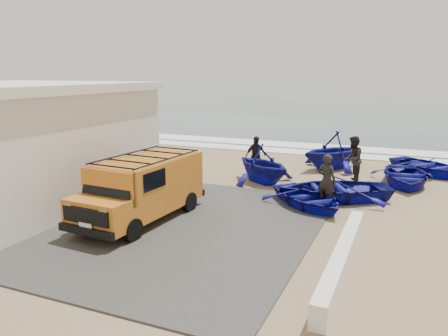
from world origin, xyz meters
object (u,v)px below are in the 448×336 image
(boat_far_right, at_px, (427,166))
(fisherman_front, at_px, (327,181))
(van, at_px, (143,186))
(boat_near_left, at_px, (308,197))
(parapet, at_px, (342,257))
(boat_far_left, at_px, (333,150))
(building, at_px, (0,143))
(boat_mid_right, at_px, (405,176))
(fisherman_back, at_px, (256,156))
(fisherman_middle, at_px, (353,159))
(boat_mid_left, at_px, (262,163))
(boat_near_right, at_px, (335,189))

(boat_far_right, relative_size, fisherman_front, 1.98)
(van, bearing_deg, boat_near_left, 40.51)
(parapet, height_order, boat_far_left, boat_far_left)
(van, distance_m, boat_far_left, 10.97)
(building, bearing_deg, boat_mid_right, 31.21)
(fisherman_front, xyz_separation_m, fisherman_back, (-3.92, 3.69, -0.05))
(fisherman_middle, bearing_deg, fisherman_back, -82.51)
(boat_mid_right, distance_m, boat_far_right, 2.70)
(boat_mid_left, bearing_deg, van, -163.09)
(boat_near_right, height_order, boat_far_right, boat_near_right)
(van, relative_size, boat_mid_right, 1.31)
(boat_far_left, height_order, boat_far_right, boat_far_left)
(boat_near_right, relative_size, boat_far_left, 1.16)
(van, distance_m, fisherman_back, 7.51)
(parapet, xyz_separation_m, boat_mid_right, (1.20, 9.30, 0.12))
(boat_far_right, height_order, fisherman_front, fisherman_front)
(fisherman_middle, bearing_deg, boat_far_left, -149.42)
(boat_mid_right, height_order, fisherman_front, fisherman_front)
(building, height_order, boat_mid_right, building)
(boat_near_left, relative_size, fisherman_front, 1.82)
(boat_mid_left, height_order, fisherman_middle, fisherman_middle)
(van, bearing_deg, boat_mid_right, 50.54)
(parapet, distance_m, fisherman_middle, 9.01)
(van, distance_m, fisherman_front, 6.35)
(parapet, distance_m, boat_far_right, 12.04)
(boat_mid_left, distance_m, fisherman_front, 4.03)
(boat_far_right, height_order, fisherman_back, fisherman_back)
(parapet, xyz_separation_m, boat_far_left, (-2.17, 11.21, 0.66))
(building, bearing_deg, boat_far_left, 44.66)
(boat_mid_left, distance_m, boat_far_left, 4.55)
(boat_mid_right, xyz_separation_m, fisherman_back, (-6.42, -0.79, 0.52))
(boat_near_right, distance_m, boat_mid_left, 3.63)
(boat_near_left, distance_m, boat_far_right, 8.32)
(van, xyz_separation_m, fisherman_middle, (5.52, 7.82, -0.11))
(van, bearing_deg, fisherman_front, 39.41)
(parapet, relative_size, boat_near_right, 1.46)
(boat_far_right, bearing_deg, boat_far_left, 140.64)
(boat_far_left, distance_m, boat_far_right, 4.36)
(boat_mid_left, height_order, fisherman_back, fisherman_back)
(boat_mid_left, distance_m, boat_mid_right, 6.04)
(boat_far_left, bearing_deg, fisherman_middle, -25.59)
(boat_near_right, distance_m, fisherman_front, 1.17)
(boat_mid_right, xyz_separation_m, fisherman_middle, (-2.13, -0.37, 0.62))
(fisherman_back, bearing_deg, boat_mid_left, -109.71)
(fisherman_front, relative_size, fisherman_middle, 0.95)
(boat_near_left, bearing_deg, boat_mid_right, 11.08)
(van, distance_m, boat_near_left, 5.77)
(boat_near_left, bearing_deg, fisherman_back, 84.09)
(van, relative_size, boat_mid_left, 1.55)
(parapet, relative_size, boat_far_left, 1.68)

